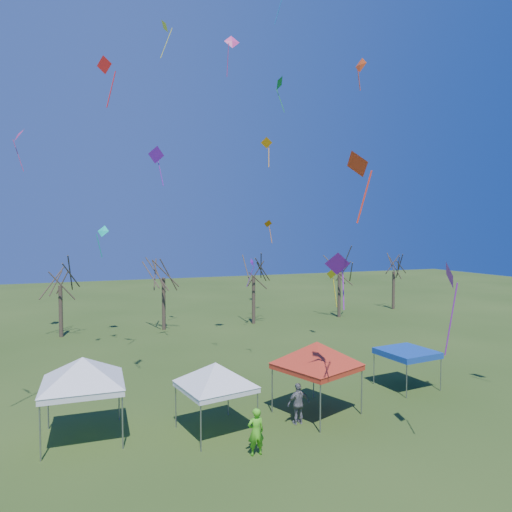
{
  "coord_description": "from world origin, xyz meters",
  "views": [
    {
      "loc": [
        -9.3,
        -15.91,
        8.58
      ],
      "look_at": [
        -1.93,
        3.0,
        7.55
      ],
      "focal_mm": 32.0,
      "sensor_mm": 36.0,
      "label": 1
    }
  ],
  "objects_px": {
    "tent_white_mid": "(216,367)",
    "person_grey": "(298,404)",
    "tree_3": "(254,260)",
    "tree_4": "(339,258)",
    "tent_white_west": "(83,363)",
    "tent_blue": "(407,353)",
    "tree_2": "(163,259)",
    "person_green": "(256,432)",
    "tree_5": "(394,258)",
    "tent_red": "(317,347)",
    "tree_1": "(60,267)"
  },
  "relations": [
    {
      "from": "tree_5",
      "to": "person_green",
      "type": "height_order",
      "value": "tree_5"
    },
    {
      "from": "tree_2",
      "to": "tree_4",
      "type": "bearing_deg",
      "value": -1.22
    },
    {
      "from": "tree_4",
      "to": "tent_blue",
      "type": "xyz_separation_m",
      "value": [
        -7.81,
        -19.73,
        -4.13
      ]
    },
    {
      "from": "tent_white_mid",
      "to": "person_grey",
      "type": "bearing_deg",
      "value": -8.73
    },
    {
      "from": "tree_4",
      "to": "tent_red",
      "type": "relative_size",
      "value": 1.86
    },
    {
      "from": "tent_blue",
      "to": "tent_white_mid",
      "type": "bearing_deg",
      "value": -172.09
    },
    {
      "from": "tree_4",
      "to": "person_green",
      "type": "height_order",
      "value": "tree_4"
    },
    {
      "from": "tent_white_west",
      "to": "person_green",
      "type": "xyz_separation_m",
      "value": [
        6.19,
        -3.93,
        -2.29
      ]
    },
    {
      "from": "tree_1",
      "to": "tree_3",
      "type": "distance_m",
      "value": 16.81
    },
    {
      "from": "tree_5",
      "to": "person_grey",
      "type": "distance_m",
      "value": 34.21
    },
    {
      "from": "tree_2",
      "to": "tree_4",
      "type": "relative_size",
      "value": 1.04
    },
    {
      "from": "person_grey",
      "to": "tent_red",
      "type": "bearing_deg",
      "value": -152.53
    },
    {
      "from": "tree_1",
      "to": "person_grey",
      "type": "distance_m",
      "value": 25.35
    },
    {
      "from": "tent_white_west",
      "to": "tent_red",
      "type": "distance_m",
      "value": 10.42
    },
    {
      "from": "tent_white_west",
      "to": "tent_blue",
      "type": "xyz_separation_m",
      "value": [
        16.79,
        0.21,
        -1.28
      ]
    },
    {
      "from": "tree_3",
      "to": "tent_red",
      "type": "bearing_deg",
      "value": -103.09
    },
    {
      "from": "person_green",
      "to": "tree_1",
      "type": "bearing_deg",
      "value": -73.13
    },
    {
      "from": "person_green",
      "to": "tree_2",
      "type": "bearing_deg",
      "value": -92.21
    },
    {
      "from": "person_green",
      "to": "tree_3",
      "type": "bearing_deg",
      "value": -111.39
    },
    {
      "from": "tree_5",
      "to": "tent_red",
      "type": "distance_m",
      "value": 32.5
    },
    {
      "from": "person_grey",
      "to": "tent_blue",
      "type": "bearing_deg",
      "value": -166.22
    },
    {
      "from": "tree_4",
      "to": "tent_white_mid",
      "type": "relative_size",
      "value": 2.02
    },
    {
      "from": "tent_white_west",
      "to": "tent_white_mid",
      "type": "height_order",
      "value": "tent_white_west"
    },
    {
      "from": "tent_white_mid",
      "to": "tent_red",
      "type": "height_order",
      "value": "tent_red"
    },
    {
      "from": "tree_1",
      "to": "person_grey",
      "type": "xyz_separation_m",
      "value": [
        10.54,
        -22.54,
        -4.86
      ]
    },
    {
      "from": "tree_1",
      "to": "tree_2",
      "type": "relative_size",
      "value": 0.92
    },
    {
      "from": "tent_blue",
      "to": "person_grey",
      "type": "bearing_deg",
      "value": -164.47
    },
    {
      "from": "tree_3",
      "to": "person_grey",
      "type": "height_order",
      "value": "tree_3"
    },
    {
      "from": "tree_2",
      "to": "tree_5",
      "type": "distance_m",
      "value": 26.15
    },
    {
      "from": "tree_4",
      "to": "tent_white_mid",
      "type": "distance_m",
      "value": 28.92
    },
    {
      "from": "tree_3",
      "to": "tree_4",
      "type": "xyz_separation_m",
      "value": [
        9.32,
        -0.04,
        -0.02
      ]
    },
    {
      "from": "tent_white_mid",
      "to": "tent_blue",
      "type": "xyz_separation_m",
      "value": [
        11.47,
        1.59,
        -0.89
      ]
    },
    {
      "from": "tent_white_west",
      "to": "tent_blue",
      "type": "bearing_deg",
      "value": 0.73
    },
    {
      "from": "person_grey",
      "to": "tree_1",
      "type": "bearing_deg",
      "value": -66.69
    },
    {
      "from": "tree_2",
      "to": "person_green",
      "type": "height_order",
      "value": "tree_2"
    },
    {
      "from": "tree_3",
      "to": "tree_4",
      "type": "bearing_deg",
      "value": -0.26
    },
    {
      "from": "tent_red",
      "to": "tree_4",
      "type": "bearing_deg",
      "value": 56.03
    },
    {
      "from": "tree_4",
      "to": "tree_5",
      "type": "xyz_separation_m",
      "value": [
        8.37,
        2.06,
        -0.33
      ]
    },
    {
      "from": "person_grey",
      "to": "tent_white_mid",
      "type": "bearing_deg",
      "value": -10.49
    },
    {
      "from": "tree_3",
      "to": "tree_5",
      "type": "relative_size",
      "value": 1.06
    },
    {
      "from": "tent_red",
      "to": "person_grey",
      "type": "height_order",
      "value": "tent_red"
    },
    {
      "from": "tree_5",
      "to": "tent_blue",
      "type": "bearing_deg",
      "value": -126.58
    },
    {
      "from": "tree_3",
      "to": "tree_1",
      "type": "bearing_deg",
      "value": 177.94
    },
    {
      "from": "tree_2",
      "to": "tree_4",
      "type": "xyz_separation_m",
      "value": [
        17.72,
        -0.38,
        -0.23
      ]
    },
    {
      "from": "tree_3",
      "to": "tree_5",
      "type": "bearing_deg",
      "value": 6.52
    },
    {
      "from": "tree_3",
      "to": "tent_white_mid",
      "type": "height_order",
      "value": "tree_3"
    },
    {
      "from": "tree_5",
      "to": "person_grey",
      "type": "xyz_separation_m",
      "value": [
        -23.95,
        -23.95,
        -4.8
      ]
    },
    {
      "from": "tent_white_west",
      "to": "person_green",
      "type": "bearing_deg",
      "value": -32.42
    },
    {
      "from": "tent_white_west",
      "to": "tree_2",
      "type": "bearing_deg",
      "value": 71.31
    },
    {
      "from": "tree_2",
      "to": "person_green",
      "type": "relative_size",
      "value": 4.46
    }
  ]
}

